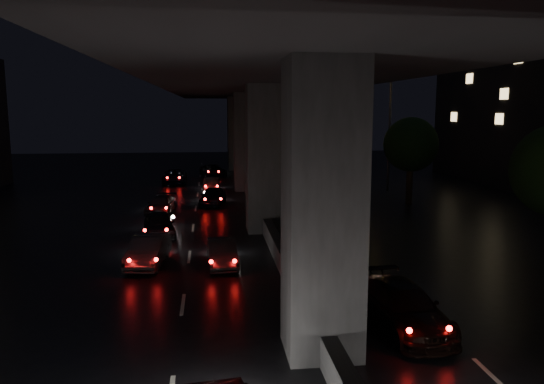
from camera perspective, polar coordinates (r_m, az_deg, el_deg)
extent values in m
plane|color=black|center=(24.79, 0.45, -6.70)|extent=(120.00, 120.00, 0.00)
cube|color=#2D2D30|center=(14.26, 5.47, -1.92)|extent=(2.00, 2.00, 8.00)
cube|color=#2D2D30|center=(28.97, -0.77, 3.62)|extent=(2.00, 2.00, 8.00)
cube|color=#2D2D30|center=(43.87, -2.81, 5.41)|extent=(2.00, 2.00, 8.00)
cube|color=#2D2D30|center=(58.82, -3.81, 6.29)|extent=(2.00, 2.00, 8.00)
cube|color=black|center=(28.92, -0.79, 13.04)|extent=(12.00, 80.00, 1.50)
cube|color=#2D2D30|center=(29.02, -12.69, 15.29)|extent=(0.40, 80.00, 1.00)
cube|color=#2D2D30|center=(30.19, 10.62, 15.10)|extent=(0.40, 80.00, 1.00)
cube|color=#2D2D30|center=(29.51, -0.76, -3.31)|extent=(0.45, 70.00, 0.85)
cylinder|color=black|center=(38.69, 14.55, 0.79)|extent=(0.44, 0.44, 2.80)
sphere|color=black|center=(38.40, 14.72, 4.97)|extent=(3.80, 3.80, 3.80)
cylinder|color=black|center=(53.80, 8.41, 3.19)|extent=(0.44, 0.44, 2.80)
sphere|color=black|center=(53.60, 8.48, 6.20)|extent=(3.80, 3.80, 3.80)
cylinder|color=#2D2D33|center=(44.18, 12.51, 5.88)|extent=(0.18, 0.18, 9.00)
cube|color=#2D2D33|center=(43.84, 11.32, 11.66)|extent=(2.40, 0.10, 0.10)
sphere|color=#FDAE32|center=(43.51, 9.90, 11.45)|extent=(0.44, 0.44, 0.44)
imported|color=black|center=(17.09, 13.85, -11.91)|extent=(2.24, 4.76, 1.34)
imported|color=#242527|center=(23.61, -13.18, -6.15)|extent=(1.74, 3.94, 1.26)
imported|color=black|center=(22.99, -5.40, -6.54)|extent=(1.34, 3.45, 1.12)
imported|color=black|center=(28.71, -12.03, -3.42)|extent=(2.12, 3.94, 1.27)
imported|color=black|center=(34.97, -11.85, -1.37)|extent=(2.02, 3.91, 1.08)
imported|color=black|center=(37.34, -6.39, -0.46)|extent=(2.18, 3.89, 1.25)
imported|color=#3D3735|center=(43.74, -6.54, 0.81)|extent=(1.43, 3.42, 1.10)
imported|color=black|center=(53.18, -6.33, 2.30)|extent=(2.95, 4.65, 1.20)
imported|color=black|center=(48.88, -10.42, 1.66)|extent=(2.15, 4.55, 1.26)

